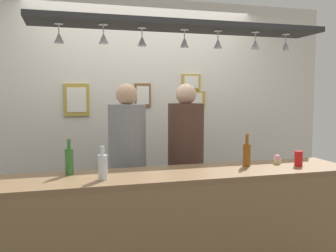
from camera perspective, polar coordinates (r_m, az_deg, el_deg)
name	(u,v)px	position (r m, az deg, el deg)	size (l,w,h in m)	color
back_wall	(144,117)	(4.14, -3.76, 1.39)	(4.40, 0.06, 2.60)	silver
bar_counter	(191,219)	(2.74, 3.53, -14.14)	(2.70, 0.55, 0.98)	brown
overhead_glass_rack	(183,26)	(2.82, 2.29, 15.16)	(2.20, 0.36, 0.04)	black
hanging_wineglass_far_left	(59,37)	(2.69, -16.50, 13.06)	(0.07, 0.07, 0.13)	silver
hanging_wineglass_left	(103,38)	(2.65, -9.94, 13.30)	(0.07, 0.07, 0.13)	silver
hanging_wineglass_center_left	(142,40)	(2.75, -4.03, 13.08)	(0.07, 0.07, 0.13)	silver
hanging_wineglass_center	(184,42)	(2.82, 2.55, 12.88)	(0.07, 0.07, 0.13)	silver
hanging_wineglass_center_right	(218,43)	(2.90, 7.71, 12.62)	(0.07, 0.07, 0.13)	silver
hanging_wineglass_right	(255,44)	(3.00, 13.33, 12.26)	(0.07, 0.07, 0.13)	silver
hanging_wineglass_far_right	(286,45)	(3.17, 17.71, 11.77)	(0.07, 0.07, 0.13)	silver
person_left_grey_shirt	(127,156)	(3.38, -6.31, -4.66)	(0.34, 0.34, 1.65)	#2D334C
person_middle_brown_shirt	(186,153)	(3.52, 2.76, -4.22)	(0.34, 0.34, 1.66)	#2D334C
bottle_beer_green_import	(69,160)	(2.77, -15.01, -5.16)	(0.06, 0.06, 0.26)	#336B2D
bottle_beer_amber_tall	(247,154)	(3.06, 12.07, -4.22)	(0.06, 0.06, 0.26)	brown
bottle_soda_clear	(103,166)	(2.57, -10.06, -6.14)	(0.06, 0.06, 0.23)	silver
drink_can	(299,159)	(3.18, 19.51, -4.77)	(0.07, 0.07, 0.12)	red
cupcake	(277,160)	(3.23, 16.52, -4.99)	(0.06, 0.06, 0.08)	beige
picture_frame_lower_pair	(193,99)	(4.25, 3.82, 4.18)	(0.30, 0.02, 0.18)	#B29338
picture_frame_crest	(143,95)	(4.09, -3.94, 4.77)	(0.18, 0.02, 0.26)	brown
picture_frame_upper_small	(191,82)	(4.24, 3.59, 6.79)	(0.22, 0.02, 0.18)	#B29338
picture_frame_caricature	(77,100)	(4.00, -13.95, 3.95)	(0.26, 0.02, 0.34)	#B29338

